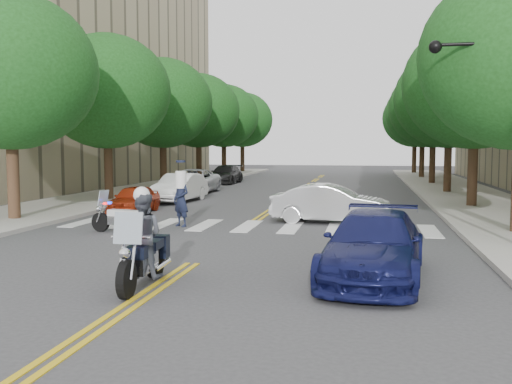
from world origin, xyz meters
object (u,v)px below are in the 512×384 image
(motorcycle_parked, at_px, (125,219))
(motorcycle_police, at_px, (143,242))
(convertible, at_px, (331,204))
(sedan_blue, at_px, (374,246))
(officer_standing, at_px, (181,200))

(motorcycle_parked, bearing_deg, motorcycle_police, -142.81)
(convertible, bearing_deg, sedan_blue, -164.76)
(officer_standing, bearing_deg, convertible, 49.78)
(officer_standing, distance_m, convertible, 5.46)
(motorcycle_police, bearing_deg, motorcycle_parked, -66.63)
(motorcycle_police, xyz_separation_m, sedan_blue, (4.59, 1.54, -0.19))
(officer_standing, bearing_deg, sedan_blue, -15.93)
(convertible, bearing_deg, motorcycle_parked, 125.72)
(motorcycle_police, height_order, motorcycle_parked, motorcycle_police)
(motorcycle_police, relative_size, officer_standing, 1.33)
(motorcycle_parked, relative_size, officer_standing, 1.14)
(motorcycle_police, distance_m, officer_standing, 8.58)
(motorcycle_police, distance_m, convertible, 10.66)
(motorcycle_police, distance_m, sedan_blue, 4.84)
(motorcycle_parked, relative_size, convertible, 0.49)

